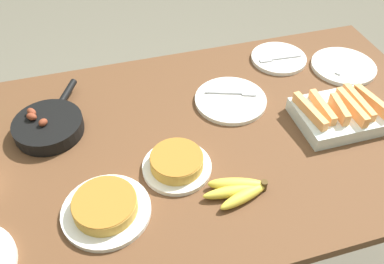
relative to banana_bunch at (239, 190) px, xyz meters
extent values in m
plane|color=#666051|center=(-0.07, 0.25, -0.75)|extent=(14.00, 14.00, 0.00)
cube|color=brown|center=(-0.07, 0.25, -0.04)|extent=(1.81, 0.99, 0.03)
cylinder|color=brown|center=(0.78, 0.69, -0.40)|extent=(0.07, 0.07, 0.70)
ellipsoid|color=gold|center=(0.00, 0.02, 0.00)|extent=(0.18, 0.09, 0.04)
ellipsoid|color=gold|center=(-0.01, 0.00, 0.00)|extent=(0.19, 0.05, 0.04)
ellipsoid|color=gold|center=(0.01, -0.02, 0.00)|extent=(0.16, 0.08, 0.04)
cylinder|color=#4C3819|center=(0.08, -0.01, 0.00)|extent=(0.02, 0.02, 0.04)
cube|color=silver|center=(0.44, 0.19, 0.01)|extent=(0.28, 0.22, 0.05)
cube|color=#F29E56|center=(0.32, 0.20, 0.05)|extent=(0.04, 0.17, 0.04)
cube|color=#F29E56|center=(0.37, 0.21, 0.05)|extent=(0.03, 0.16, 0.04)
cube|color=#F29E56|center=(0.42, 0.18, 0.05)|extent=(0.04, 0.12, 0.05)
cube|color=#F29E56|center=(0.46, 0.18, 0.05)|extent=(0.02, 0.17, 0.04)
cube|color=#F29E56|center=(0.50, 0.20, 0.05)|extent=(0.02, 0.17, 0.04)
cube|color=#F29E56|center=(0.54, 0.18, 0.05)|extent=(0.05, 0.17, 0.04)
cylinder|color=black|center=(-0.51, 0.41, -0.01)|extent=(0.22, 0.22, 0.01)
cylinder|color=black|center=(-0.51, 0.41, 0.01)|extent=(0.23, 0.23, 0.04)
cylinder|color=black|center=(-0.44, 0.57, 0.02)|extent=(0.07, 0.12, 0.02)
ellipsoid|color=brown|center=(-0.56, 0.43, 0.05)|extent=(0.04, 0.04, 0.03)
ellipsoid|color=brown|center=(-0.56, 0.46, 0.05)|extent=(0.04, 0.05, 0.03)
ellipsoid|color=brown|center=(-0.52, 0.40, 0.04)|extent=(0.04, 0.04, 0.03)
cylinder|color=silver|center=(-0.38, 0.04, -0.01)|extent=(0.25, 0.25, 0.02)
cylinder|color=gold|center=(-0.38, 0.04, 0.02)|extent=(0.18, 0.18, 0.04)
cylinder|color=#9F6624|center=(-0.38, 0.04, 0.04)|extent=(0.17, 0.17, 0.00)
cylinder|color=silver|center=(-0.15, 0.14, -0.01)|extent=(0.21, 0.21, 0.02)
cylinder|color=gold|center=(-0.15, 0.14, 0.02)|extent=(0.16, 0.16, 0.04)
cylinder|color=#9F6624|center=(-0.15, 0.14, 0.04)|extent=(0.16, 0.16, 0.00)
cylinder|color=silver|center=(0.12, 0.39, -0.01)|extent=(0.26, 0.26, 0.02)
cylinder|color=#B2B2B7|center=(0.10, 0.43, 0.00)|extent=(0.13, 0.05, 0.01)
cube|color=#B2B2B7|center=(0.19, 0.40, 0.00)|extent=(0.06, 0.04, 0.00)
cylinder|color=silver|center=(0.40, 0.59, -0.01)|extent=(0.22, 0.22, 0.02)
cylinder|color=#B2B2B7|center=(0.42, 0.57, 0.00)|extent=(0.13, 0.02, 0.01)
cube|color=#B2B2B7|center=(0.33, 0.57, 0.00)|extent=(0.05, 0.03, 0.00)
cylinder|color=silver|center=(0.62, 0.46, -0.01)|extent=(0.25, 0.25, 0.02)
cylinder|color=#B2B2B7|center=(0.64, 0.47, 0.00)|extent=(0.10, 0.07, 0.01)
cube|color=#B2B2B7|center=(0.58, 0.42, 0.00)|extent=(0.05, 0.04, 0.00)
camera|label=1|loc=(-0.33, -0.65, 0.93)|focal=38.00mm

